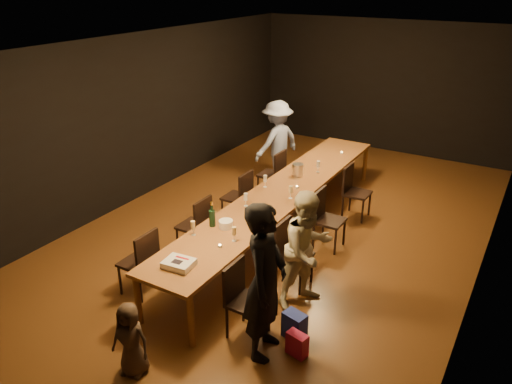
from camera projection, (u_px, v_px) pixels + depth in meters
The scene contains 30 objects.
ground at pixel (280, 233), 8.23m from camera, with size 10.00×10.00×0.00m, color #432310.
room_shell at pixel (283, 110), 7.38m from camera, with size 6.04×10.04×3.02m.
table at pixel (281, 194), 7.94m from camera, with size 0.90×6.00×0.75m.
chair_right_0 at pixel (248, 302), 5.76m from camera, with size 0.42×0.42×0.93m, color black, non-canonical shape.
chair_right_1 at pixel (295, 255), 6.70m from camera, with size 0.42×0.42×0.93m, color black, non-canonical shape.
chair_right_2 at pixel (330, 220), 7.64m from camera, with size 0.42×0.42×0.93m, color black, non-canonical shape.
chair_right_3 at pixel (357, 193), 8.58m from camera, with size 0.42×0.42×0.93m, color black, non-canonical shape.
chair_left_0 at pixel (138, 262), 6.55m from camera, with size 0.42×0.42×0.93m, color black, non-canonical shape.
chair_left_1 at pixel (193, 225), 7.49m from camera, with size 0.42×0.42×0.93m, color black, non-canonical shape.
chair_left_2 at pixel (237, 197), 8.43m from camera, with size 0.42×0.42×0.93m, color black, non-canonical shape.
chair_left_3 at pixel (271, 174), 9.38m from camera, with size 0.42×0.42×0.93m, color black, non-canonical shape.
woman_birthday at pixel (265, 282), 5.32m from camera, with size 0.67×0.44×1.85m, color black.
woman_tan at pixel (307, 249), 6.22m from camera, with size 0.76×0.59×1.56m, color beige.
man_blue at pixel (277, 142), 9.98m from camera, with size 1.07×0.62×1.66m, color #8A9ED6.
child at pixel (131, 339), 5.21m from camera, with size 0.42×0.28×0.87m, color #3E2E22.
gift_bag_red at pixel (297, 344), 5.57m from camera, with size 0.24×0.13×0.28m, color #C61D53.
gift_bag_blue at pixel (294, 326), 5.83m from camera, with size 0.27×0.18×0.33m, color #2A3DB8.
birthday_cake at pixel (179, 264), 5.90m from camera, with size 0.38×0.31×0.08m.
plate_stack at pixel (226, 224), 6.79m from camera, with size 0.19×0.19×0.11m, color white.
champagne_bottle at pixel (212, 214), 6.78m from camera, with size 0.09×0.09×0.36m, color black, non-canonical shape.
ice_bucket at pixel (298, 170), 8.50m from camera, with size 0.19×0.19×0.21m, color silver.
wineglass_0 at pixel (193, 228), 6.58m from camera, with size 0.06×0.06×0.21m, color beige, non-canonical shape.
wineglass_1 at pixel (234, 234), 6.43m from camera, with size 0.06×0.06×0.21m, color beige, non-canonical shape.
wineglass_2 at pixel (246, 200), 7.39m from camera, with size 0.06×0.06×0.21m, color silver, non-canonical shape.
wineglass_3 at pixel (291, 192), 7.64m from camera, with size 0.06×0.06×0.21m, color beige, non-canonical shape.
wineglass_4 at pixel (265, 181), 8.04m from camera, with size 0.06×0.06×0.21m, color silver, non-canonical shape.
wineglass_5 at pixel (318, 167), 8.64m from camera, with size 0.06×0.06×0.21m, color silver, non-canonical shape.
tealight_near at pixel (220, 246), 6.32m from camera, with size 0.05×0.05×0.03m, color #B2B7B2.
tealight_mid at pixel (297, 187), 8.05m from camera, with size 0.05×0.05×0.03m, color #B2B7B2.
tealight_far at pixel (342, 153), 9.56m from camera, with size 0.05×0.05×0.03m, color #B2B7B2.
Camera 1 is at (3.35, -6.43, 3.96)m, focal length 35.00 mm.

